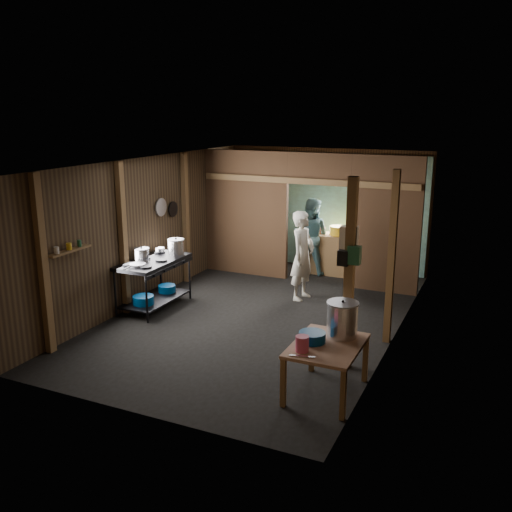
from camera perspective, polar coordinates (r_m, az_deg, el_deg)
The scene contains 43 objects.
floor at distance 9.66m, azimuth 0.50°, elevation -6.04°, with size 4.50×7.00×0.00m, color black.
ceiling at distance 9.07m, azimuth 0.53°, elevation 9.50°, with size 4.50×7.00×0.00m, color #282827.
wall_back at distance 12.50m, azimuth 7.09°, elevation 4.82°, with size 4.50×0.00×2.60m, color #4A3721.
wall_front at distance 6.37m, azimuth -12.46°, elevation -5.14°, with size 4.50×0.00×2.60m, color #4A3721.
wall_left at distance 10.38m, azimuth -10.92°, elevation 2.64°, with size 0.00×7.00×2.60m, color #4A3721.
wall_right at distance 8.64m, azimuth 14.27°, elevation 0.01°, with size 0.00×7.00×2.60m, color #4A3721.
partition_left at distance 11.78m, azimuth -1.02°, elevation 4.33°, with size 1.85×0.10×2.60m, color brown.
partition_right at distance 10.87m, azimuth 12.93°, elevation 3.07°, with size 1.35×0.10×2.60m, color brown.
partition_header at distance 11.06m, azimuth 6.43°, elevation 8.79°, with size 1.30×0.10×0.60m, color brown.
turquoise_panel at distance 12.45m, azimuth 7.00°, elevation 4.55°, with size 4.40×0.06×2.50m, color #76BFBE.
back_counter at distance 12.08m, azimuth 7.52°, elevation 0.22°, with size 1.20×0.50×0.85m, color brown.
wall_clock at distance 12.24m, azimuth 8.16°, elevation 7.42°, with size 0.20×0.20×0.03m, color silver.
post_left_a at distance 8.41m, azimuth -20.75°, elevation -0.90°, with size 0.10×0.12×2.60m, color brown.
post_left_b at distance 9.71m, azimuth -13.29°, elevation 1.68°, with size 0.10×0.12×2.60m, color brown.
post_left_c at distance 11.32m, azimuth -7.13°, elevation 3.79°, with size 0.10×0.12×2.60m, color brown.
post_right at distance 8.46m, azimuth 13.55°, elevation -0.25°, with size 0.10×0.12×2.60m, color brown.
post_free at distance 7.50m, azimuth 9.42°, elevation -1.97°, with size 0.12×0.12×2.60m, color brown.
cross_beam at distance 11.12m, azimuth 5.08°, elevation 7.56°, with size 4.40×0.12×0.12m, color brown.
pan_lid_big at distance 10.61m, azimuth -9.59°, elevation 4.89°, with size 0.34×0.34×0.03m, color gray.
pan_lid_small at distance 10.96m, azimuth -8.40°, elevation 4.71°, with size 0.30×0.30×0.03m, color black.
wall_shelf at distance 8.71m, azimuth -18.36°, elevation 0.51°, with size 0.14×0.80×0.03m, color brown.
jar_white at distance 8.52m, azimuth -19.53°, elevation 0.55°, with size 0.07×0.07×0.10m, color silver.
jar_yellow at distance 8.70m, azimuth -18.40°, elevation 0.92°, with size 0.08×0.08×0.10m, color gold.
jar_green at distance 8.85m, azimuth -17.44°, elevation 1.24°, with size 0.06×0.06×0.10m, color #1D5435.
bag_white at distance 7.46m, azimuth 9.37°, elevation 1.77°, with size 0.22×0.15×0.32m, color silver.
bag_green at distance 7.34m, azimuth 9.92°, elevation 0.09°, with size 0.16×0.12×0.24m, color #1D5435.
bag_black at distance 7.37m, azimuth 8.81°, elevation -0.21°, with size 0.14×0.10×0.20m, color black.
gas_range at distance 10.07m, azimuth -10.27°, elevation -2.79°, with size 0.76×1.48×0.87m, color black, non-canonical shape.
prep_table at distance 7.11m, azimuth 7.11°, elevation -11.26°, with size 0.81×1.11×0.65m, color tan, non-canonical shape.
stove_pot_large at distance 10.22m, azimuth -8.08°, elevation 0.87°, with size 0.30×0.30×0.31m, color silver, non-canonical shape.
stove_pot_med at distance 9.96m, azimuth -11.49°, elevation 0.13°, with size 0.27×0.27×0.23m, color silver, non-canonical shape.
stove_saucepan at distance 10.41m, azimuth -9.70°, elevation 0.58°, with size 0.15×0.15×0.10m, color silver.
frying_pan at distance 9.60m, azimuth -11.88°, elevation -0.89°, with size 0.27×0.49×0.07m, color gray, non-canonical shape.
blue_tub_front at distance 9.87m, azimuth -11.33°, elevation -4.38°, with size 0.36×0.36×0.15m, color navy.
blue_tub_back at distance 10.44m, azimuth -9.01°, elevation -3.27°, with size 0.32×0.32×0.13m, color navy.
stock_pot at distance 7.15m, azimuth 8.71°, elevation -6.42°, with size 0.40×0.40×0.47m, color silver, non-canonical shape.
wash_basin at distance 6.99m, azimuth 5.70°, elevation -8.16°, with size 0.33×0.33×0.12m, color navy.
pink_bucket at distance 6.71m, azimuth 4.69°, elevation -8.85°, with size 0.16×0.16×0.19m, color #BD3F5E.
knife at distance 6.61m, azimuth 4.70°, elevation -10.07°, with size 0.30×0.04×0.01m, color silver.
yellow_tub at distance 11.92m, azimuth 8.26°, elevation 2.56°, with size 0.34×0.34×0.19m, color gold.
red_cup at distance 12.02m, azimuth 6.74°, elevation 2.60°, with size 0.12×0.12×0.14m, color #BD4A2E.
cook at distance 10.31m, azimuth 4.73°, elevation 0.04°, with size 0.60×0.39×1.65m, color white.
worker_back at distance 11.96m, azimuth 5.55°, elevation 2.02°, with size 0.79×0.61×1.62m, color slate.
Camera 1 is at (3.68, -8.25, 3.43)m, focal length 39.54 mm.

